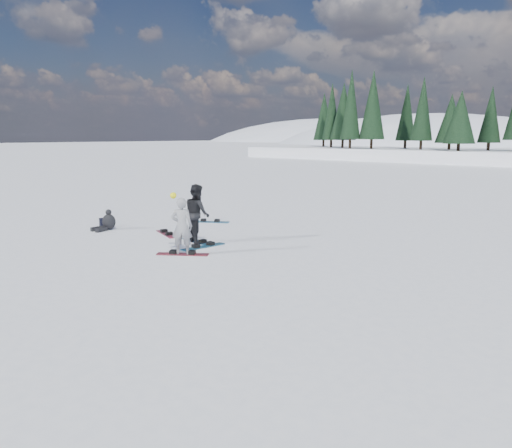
{
  "coord_description": "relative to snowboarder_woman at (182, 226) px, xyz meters",
  "views": [
    {
      "loc": [
        9.42,
        -9.85,
        3.41
      ],
      "look_at": [
        0.74,
        -0.33,
        1.1
      ],
      "focal_mm": 35.0,
      "sensor_mm": 36.0,
      "label": 1
    }
  ],
  "objects": [
    {
      "name": "snowboard_loose_a",
      "position": [
        -0.3,
        1.06,
        -0.83
      ],
      "size": [
        0.42,
        1.52,
        0.03
      ],
      "primitive_type": "cube",
      "rotation": [
        0.0,
        0.0,
        1.48
      ],
      "color": "#165A7C",
      "rests_on": "ground"
    },
    {
      "name": "snowboarder_woman",
      "position": [
        0.0,
        0.0,
        0.0
      ],
      "size": [
        0.72,
        0.69,
        1.81
      ],
      "rotation": [
        0.0,
        0.0,
        3.82
      ],
      "color": "#949499",
      "rests_on": "ground"
    },
    {
      "name": "snowboard_loose_c",
      "position": [
        -3.42,
        4.22,
        -0.83
      ],
      "size": [
        1.42,
        1.04,
        0.03
      ],
      "primitive_type": "cube",
      "rotation": [
        0.0,
        0.0,
        0.57
      ],
      "color": "#1C6B9C",
      "rests_on": "ground"
    },
    {
      "name": "seated_rider",
      "position": [
        -5.01,
        0.64,
        -0.56
      ],
      "size": [
        0.58,
        0.91,
        0.74
      ],
      "rotation": [
        0.0,
        0.0,
        0.12
      ],
      "color": "black",
      "rests_on": "ground"
    },
    {
      "name": "ground",
      "position": [
        1.57,
        0.95,
        -0.84
      ],
      "size": [
        420.0,
        420.0,
        0.0
      ],
      "primitive_type": "plane",
      "color": "white",
      "rests_on": "ground"
    },
    {
      "name": "snowboarder_man",
      "position": [
        -0.98,
        1.44,
        0.1
      ],
      "size": [
        1.11,
        1.0,
        1.88
      ],
      "primitive_type": "imported",
      "rotation": [
        0.0,
        0.0,
        2.77
      ],
      "color": "black",
      "rests_on": "ground"
    },
    {
      "name": "gear_bag",
      "position": [
        -5.71,
        0.89,
        -0.69
      ],
      "size": [
        0.53,
        0.46,
        0.3
      ],
      "primitive_type": "cube",
      "rotation": [
        0.0,
        0.0,
        -0.43
      ],
      "color": "black",
      "rests_on": "ground"
    },
    {
      "name": "snowboard_loose_b",
      "position": [
        -2.74,
        1.54,
        -0.83
      ],
      "size": [
        1.51,
        0.77,
        0.03
      ],
      "primitive_type": "cube",
      "rotation": [
        0.0,
        0.0,
        -0.34
      ],
      "color": "maroon",
      "rests_on": "ground"
    },
    {
      "name": "snowboard_woman",
      "position": [
        0.0,
        0.0,
        -0.83
      ],
      "size": [
        1.37,
        1.12,
        0.03
      ],
      "primitive_type": "cube",
      "rotation": [
        0.0,
        0.0,
        0.64
      ],
      "color": "maroon",
      "rests_on": "ground"
    },
    {
      "name": "snowboard_man",
      "position": [
        -0.98,
        1.44,
        -0.83
      ],
      "size": [
        1.52,
        0.5,
        0.03
      ],
      "primitive_type": "cube",
      "rotation": [
        0.0,
        0.0,
        -0.15
      ],
      "color": "#19578A",
      "rests_on": "ground"
    }
  ]
}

